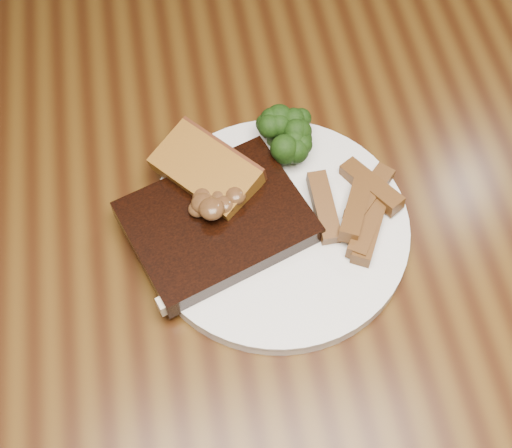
# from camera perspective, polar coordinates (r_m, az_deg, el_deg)

# --- Properties ---
(ground) EXTENTS (4.50, 4.50, 0.00)m
(ground) POSITION_cam_1_polar(r_m,az_deg,el_deg) (1.41, 0.68, -16.02)
(ground) COLOR #391B0D
(ground) RESTS_ON ground
(dining_table) EXTENTS (1.60, 0.90, 0.75)m
(dining_table) POSITION_cam_1_polar(r_m,az_deg,el_deg) (0.79, 1.17, -4.11)
(dining_table) COLOR #432A0D
(dining_table) RESTS_ON ground
(plate) EXTENTS (0.31, 0.31, 0.01)m
(plate) POSITION_cam_1_polar(r_m,az_deg,el_deg) (0.70, 1.71, -0.39)
(plate) COLOR white
(plate) RESTS_ON dining_table
(steak) EXTENTS (0.20, 0.17, 0.02)m
(steak) POSITION_cam_1_polar(r_m,az_deg,el_deg) (0.69, -3.13, 0.13)
(steak) COLOR black
(steak) RESTS_ON plate
(steak_bone) EXTENTS (0.13, 0.06, 0.02)m
(steak_bone) POSITION_cam_1_polar(r_m,az_deg,el_deg) (0.66, -2.42, -4.22)
(steak_bone) COLOR beige
(steak_bone) RESTS_ON plate
(mushroom_pile) EXTENTS (0.07, 0.07, 0.03)m
(mushroom_pile) POSITION_cam_1_polar(r_m,az_deg,el_deg) (0.67, -2.63, 1.72)
(mushroom_pile) COLOR #55311A
(mushroom_pile) RESTS_ON steak
(garlic_bread) EXTENTS (0.11, 0.11, 0.02)m
(garlic_bread) POSITION_cam_1_polar(r_m,az_deg,el_deg) (0.71, -3.94, 3.38)
(garlic_bread) COLOR #92631A
(garlic_bread) RESTS_ON plate
(potato_wedges) EXTENTS (0.09, 0.09, 0.02)m
(potato_wedges) POSITION_cam_1_polar(r_m,az_deg,el_deg) (0.70, 7.36, 1.63)
(potato_wedges) COLOR brown
(potato_wedges) RESTS_ON plate
(broccoli_cluster) EXTENTS (0.08, 0.08, 0.04)m
(broccoli_cluster) POSITION_cam_1_polar(r_m,az_deg,el_deg) (0.73, 3.70, 6.30)
(broccoli_cluster) COLOR black
(broccoli_cluster) RESTS_ON plate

